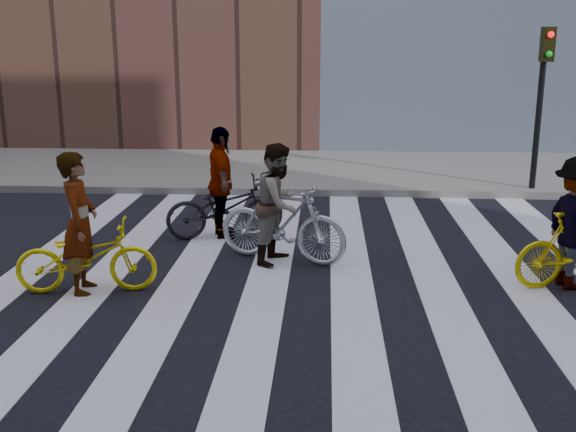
# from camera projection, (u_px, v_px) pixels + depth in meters

# --- Properties ---
(ground) EXTENTS (100.00, 100.00, 0.00)m
(ground) POSITION_uv_depth(u_px,v_px,m) (310.00, 282.00, 8.82)
(ground) COLOR black
(ground) RESTS_ON ground
(sidewalk_far) EXTENTS (100.00, 5.00, 0.15)m
(sidewalk_far) POSITION_uv_depth(u_px,v_px,m) (318.00, 170.00, 16.05)
(sidewalk_far) COLOR gray
(sidewalk_far) RESTS_ON ground
(zebra_crosswalk) EXTENTS (8.25, 10.00, 0.01)m
(zebra_crosswalk) POSITION_uv_depth(u_px,v_px,m) (310.00, 281.00, 8.82)
(zebra_crosswalk) COLOR silver
(zebra_crosswalk) RESTS_ON ground
(traffic_signal) EXTENTS (0.22, 0.42, 3.33)m
(traffic_signal) POSITION_uv_depth(u_px,v_px,m) (543.00, 82.00, 13.14)
(traffic_signal) COLOR black
(traffic_signal) RESTS_ON ground
(bike_yellow_left) EXTENTS (1.80, 0.85, 0.91)m
(bike_yellow_left) POSITION_uv_depth(u_px,v_px,m) (86.00, 257.00, 8.37)
(bike_yellow_left) COLOR #FFEB0E
(bike_yellow_left) RESTS_ON ground
(bike_silver_mid) EXTENTS (1.99, 1.16, 1.15)m
(bike_silver_mid) POSITION_uv_depth(u_px,v_px,m) (282.00, 222.00, 9.51)
(bike_silver_mid) COLOR #B9BCC3
(bike_silver_mid) RESTS_ON ground
(bike_dark_rear) EXTENTS (1.98, 1.16, 0.98)m
(bike_dark_rear) POSITION_uv_depth(u_px,v_px,m) (225.00, 207.00, 10.72)
(bike_dark_rear) COLOR black
(bike_dark_rear) RESTS_ON ground
(rider_left) EXTENTS (0.52, 0.70, 1.78)m
(rider_left) POSITION_uv_depth(u_px,v_px,m) (80.00, 223.00, 8.26)
(rider_left) COLOR slate
(rider_left) RESTS_ON ground
(rider_mid) EXTENTS (0.89, 1.00, 1.70)m
(rider_mid) POSITION_uv_depth(u_px,v_px,m) (279.00, 203.00, 9.44)
(rider_mid) COLOR slate
(rider_mid) RESTS_ON ground
(rider_right) EXTENTS (0.84, 1.20, 1.69)m
(rider_right) POSITION_uv_depth(u_px,v_px,m) (576.00, 223.00, 8.44)
(rider_right) COLOR slate
(rider_right) RESTS_ON ground
(rider_rear) EXTENTS (0.71, 1.12, 1.78)m
(rider_rear) POSITION_uv_depth(u_px,v_px,m) (221.00, 183.00, 10.62)
(rider_rear) COLOR slate
(rider_rear) RESTS_ON ground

